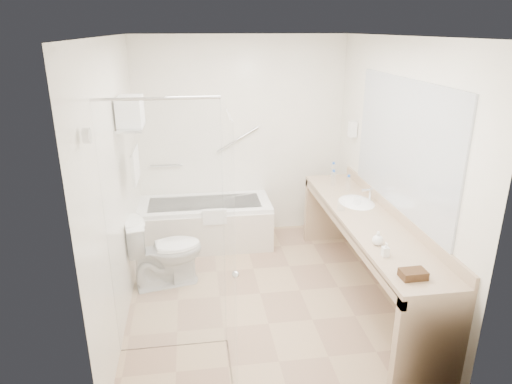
{
  "coord_description": "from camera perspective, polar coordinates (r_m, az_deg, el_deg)",
  "views": [
    {
      "loc": [
        -0.62,
        -3.99,
        2.57
      ],
      "look_at": [
        0.0,
        0.3,
        1.0
      ],
      "focal_mm": 32.0,
      "sensor_mm": 36.0,
      "label": 1
    }
  ],
  "objects": [
    {
      "name": "floor",
      "position": [
        4.79,
        0.52,
        -12.56
      ],
      "size": [
        3.2,
        3.2,
        0.0
      ],
      "primitive_type": "plane",
      "color": "tan",
      "rests_on": "ground"
    },
    {
      "name": "ceiling",
      "position": [
        4.04,
        0.64,
        18.9
      ],
      "size": [
        2.6,
        3.2,
        0.1
      ],
      "primitive_type": "cube",
      "color": "white",
      "rests_on": "wall_back"
    },
    {
      "name": "wall_back",
      "position": [
        5.78,
        -1.85,
        6.69
      ],
      "size": [
        2.6,
        0.1,
        2.5
      ],
      "primitive_type": "cube",
      "color": "white",
      "rests_on": "ground"
    },
    {
      "name": "wall_front",
      "position": [
        2.8,
        5.6,
        -8.32
      ],
      "size": [
        2.6,
        0.1,
        2.5
      ],
      "primitive_type": "cube",
      "color": "white",
      "rests_on": "ground"
    },
    {
      "name": "wall_left",
      "position": [
        4.26,
        -16.98,
        0.95
      ],
      "size": [
        0.1,
        3.2,
        2.5
      ],
      "primitive_type": "cube",
      "color": "white",
      "rests_on": "ground"
    },
    {
      "name": "wall_right",
      "position": [
        4.62,
        16.73,
        2.44
      ],
      "size": [
        0.1,
        3.2,
        2.5
      ],
      "primitive_type": "cube",
      "color": "white",
      "rests_on": "ground"
    },
    {
      "name": "bathtub",
      "position": [
        5.71,
        -6.33,
        -3.9
      ],
      "size": [
        1.6,
        0.73,
        0.59
      ],
      "color": "white",
      "rests_on": "floor"
    },
    {
      "name": "grab_bar_short",
      "position": [
        5.79,
        -11.16,
        3.28
      ],
      "size": [
        0.4,
        0.03,
        0.03
      ],
      "primitive_type": "cylinder",
      "rotation": [
        0.0,
        1.57,
        0.0
      ],
      "color": "silver",
      "rests_on": "wall_back"
    },
    {
      "name": "grab_bar_long",
      "position": [
        5.74,
        -2.3,
        6.58
      ],
      "size": [
        0.53,
        0.03,
        0.33
      ],
      "primitive_type": "cylinder",
      "rotation": [
        0.0,
        1.05,
        0.0
      ],
      "color": "silver",
      "rests_on": "wall_back"
    },
    {
      "name": "shower_enclosure",
      "position": [
        3.42,
        -7.61,
        -6.42
      ],
      "size": [
        0.96,
        0.91,
        2.11
      ],
      "color": "silver",
      "rests_on": "floor"
    },
    {
      "name": "towel_shelf",
      "position": [
        4.45,
        -15.35,
        8.63
      ],
      "size": [
        0.24,
        0.55,
        0.81
      ],
      "color": "silver",
      "rests_on": "wall_left"
    },
    {
      "name": "vanity_counter",
      "position": [
        4.6,
        13.61,
        -5.49
      ],
      "size": [
        0.55,
        2.7,
        0.95
      ],
      "color": "tan",
      "rests_on": "floor"
    },
    {
      "name": "sink",
      "position": [
        4.89,
        12.43,
        -1.58
      ],
      "size": [
        0.4,
        0.52,
        0.14
      ],
      "primitive_type": "ellipsoid",
      "color": "white",
      "rests_on": "vanity_counter"
    },
    {
      "name": "faucet",
      "position": [
        4.9,
        14.12,
        -0.29
      ],
      "size": [
        0.03,
        0.03,
        0.14
      ],
      "primitive_type": "cylinder",
      "color": "silver",
      "rests_on": "vanity_counter"
    },
    {
      "name": "mirror",
      "position": [
        4.41,
        17.79,
        5.57
      ],
      "size": [
        0.02,
        2.0,
        1.2
      ],
      "primitive_type": "cube",
      "color": "#B5BAC2",
      "rests_on": "wall_right"
    },
    {
      "name": "hairdryer_unit",
      "position": [
        5.49,
        11.99,
        7.71
      ],
      "size": [
        0.08,
        0.1,
        0.18
      ],
      "primitive_type": "cube",
      "color": "white",
      "rests_on": "wall_right"
    },
    {
      "name": "toilet",
      "position": [
        4.87,
        -11.3,
        -7.24
      ],
      "size": [
        0.85,
        0.58,
        0.76
      ],
      "primitive_type": "imported",
      "rotation": [
        0.0,
        0.0,
        1.78
      ],
      "color": "white",
      "rests_on": "floor"
    },
    {
      "name": "amenity_basket",
      "position": [
        3.55,
        19.05,
        -9.68
      ],
      "size": [
        0.19,
        0.13,
        0.06
      ],
      "primitive_type": "cube",
      "rotation": [
        0.0,
        0.0,
        0.03
      ],
      "color": "#402917",
      "rests_on": "vanity_counter"
    },
    {
      "name": "soap_bottle_a",
      "position": [
        3.8,
        15.84,
        -7.36
      ],
      "size": [
        0.05,
        0.12,
        0.05
      ],
      "primitive_type": "imported",
      "rotation": [
        0.0,
        0.0,
        -0.0
      ],
      "color": "white",
      "rests_on": "vanity_counter"
    },
    {
      "name": "soap_bottle_b",
      "position": [
        3.97,
        14.97,
        -5.77
      ],
      "size": [
        0.1,
        0.12,
        0.09
      ],
      "primitive_type": "imported",
      "rotation": [
        0.0,
        0.0,
        0.03
      ],
      "color": "white",
      "rests_on": "vanity_counter"
    },
    {
      "name": "water_bottle_left",
      "position": [
        5.31,
        9.65,
        1.69
      ],
      "size": [
        0.06,
        0.06,
        0.19
      ],
      "rotation": [
        0.0,
        0.0,
        0.04
      ],
      "color": "silver",
      "rests_on": "vanity_counter"
    },
    {
      "name": "water_bottle_mid",
      "position": [
        5.61,
        9.63,
        2.68
      ],
      "size": [
        0.06,
        0.06,
        0.19
      ],
      "rotation": [
        0.0,
        0.0,
        -0.34
      ],
      "color": "silver",
      "rests_on": "vanity_counter"
    },
    {
      "name": "water_bottle_right",
      "position": [
        5.18,
        11.47,
        1.07
      ],
      "size": [
        0.06,
        0.06,
        0.18
      ],
      "rotation": [
        0.0,
        0.0,
        0.08
      ],
      "color": "silver",
      "rests_on": "vanity_counter"
    },
    {
      "name": "drinking_glass_near",
      "position": [
        4.62,
        10.61,
        -1.64
      ],
      "size": [
        0.1,
        0.1,
        0.1
      ],
      "primitive_type": "cylinder",
      "rotation": [
        0.0,
        0.0,
        -0.42
      ],
      "color": "silver",
      "rests_on": "vanity_counter"
    },
    {
      "name": "drinking_glass_far",
      "position": [
        4.75,
        12.54,
        -1.19
      ],
      "size": [
        0.1,
        0.1,
        0.1
      ],
      "primitive_type": "cylinder",
      "rotation": [
        0.0,
        0.0,
        0.32
      ],
      "color": "silver",
      "rests_on": "vanity_counter"
    }
  ]
}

